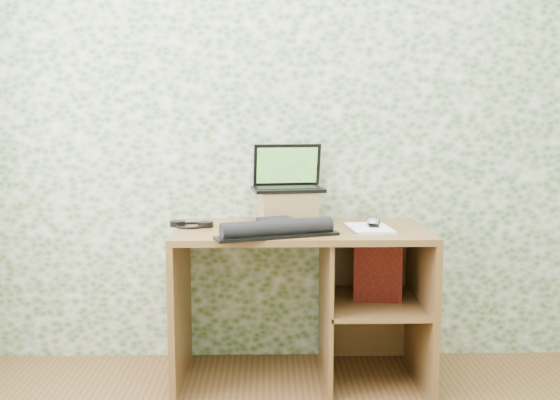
{
  "coord_description": "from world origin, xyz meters",
  "views": [
    {
      "loc": [
        -0.16,
        -1.49,
        1.27
      ],
      "look_at": [
        -0.1,
        1.39,
        0.89
      ],
      "focal_mm": 40.0,
      "sensor_mm": 36.0,
      "label": 1
    }
  ],
  "objects_px": {
    "riser": "(288,207)",
    "keyboard": "(277,228)",
    "laptop": "(287,179)",
    "desk": "(317,281)",
    "notepad": "(369,228)"
  },
  "relations": [
    {
      "from": "riser",
      "to": "keyboard",
      "type": "height_order",
      "value": "riser"
    },
    {
      "from": "keyboard",
      "to": "laptop",
      "type": "bearing_deg",
      "value": 61.17
    },
    {
      "from": "laptop",
      "to": "keyboard",
      "type": "bearing_deg",
      "value": -108.37
    },
    {
      "from": "desk",
      "to": "laptop",
      "type": "height_order",
      "value": "laptop"
    },
    {
      "from": "laptop",
      "to": "desk",
      "type": "bearing_deg",
      "value": -56.17
    },
    {
      "from": "riser",
      "to": "notepad",
      "type": "xyz_separation_m",
      "value": [
        0.38,
        -0.19,
        -0.08
      ]
    },
    {
      "from": "notepad",
      "to": "riser",
      "type": "bearing_deg",
      "value": 148.77
    },
    {
      "from": "riser",
      "to": "laptop",
      "type": "xyz_separation_m",
      "value": [
        -0.0,
        0.04,
        0.14
      ]
    },
    {
      "from": "laptop",
      "to": "riser",
      "type": "bearing_deg",
      "value": -98.63
    },
    {
      "from": "laptop",
      "to": "notepad",
      "type": "bearing_deg",
      "value": -38.88
    },
    {
      "from": "riser",
      "to": "notepad",
      "type": "bearing_deg",
      "value": -25.93
    },
    {
      "from": "desk",
      "to": "riser",
      "type": "distance_m",
      "value": 0.39
    },
    {
      "from": "riser",
      "to": "desk",
      "type": "bearing_deg",
      "value": -39.64
    },
    {
      "from": "riser",
      "to": "keyboard",
      "type": "distance_m",
      "value": 0.3
    },
    {
      "from": "laptop",
      "to": "keyboard",
      "type": "relative_size",
      "value": 0.67
    }
  ]
}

